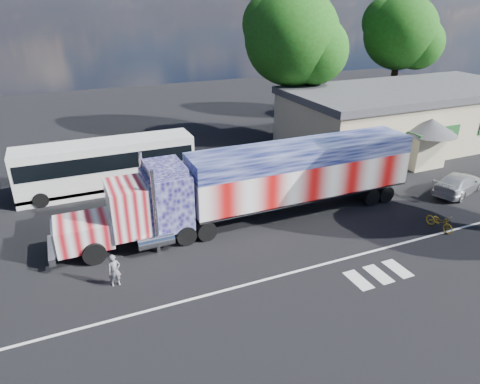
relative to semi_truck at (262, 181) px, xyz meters
name	(u,v)px	position (x,y,z in m)	size (l,w,h in m)	color
ground	(262,244)	(-1.39, -2.85, -2.41)	(100.00, 100.00, 0.00)	black
lane_markings	(327,274)	(0.32, -6.62, -2.41)	(30.00, 2.67, 0.01)	silver
semi_truck	(262,181)	(0.00, 0.00, 0.00)	(21.98, 3.47, 4.69)	black
coach_bus	(107,165)	(-7.95, 8.17, -0.62)	(11.92, 2.77, 3.47)	silver
hall_building	(408,116)	(18.54, 8.00, 0.21)	(22.40, 12.80, 5.20)	beige
parked_car	(459,183)	(14.08, -2.06, -1.71)	(1.97, 4.83, 1.40)	silver
woman	(114,271)	(-9.28, -3.44, -1.61)	(0.59, 0.39, 1.61)	slate
bicycle	(440,222)	(8.85, -5.41, -1.93)	(0.63, 1.82, 0.96)	gold
tree_ne_a	(294,38)	(9.62, 13.75, 6.74)	(8.82, 8.40, 13.41)	black
tree_far_ne	(402,33)	(23.61, 15.71, 6.65)	(7.89, 7.52, 12.89)	black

